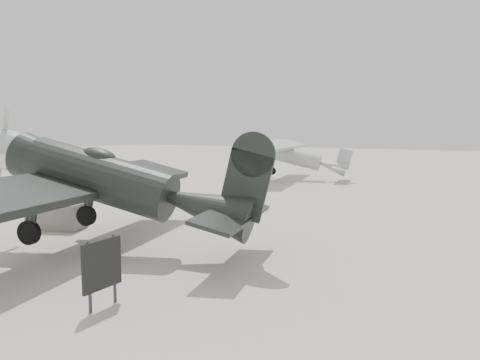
% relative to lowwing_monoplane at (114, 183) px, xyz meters
% --- Properties ---
extents(ground, '(160.00, 160.00, 0.00)m').
position_rel_lowwing_monoplane_xyz_m(ground, '(1.26, 3.58, -2.02)').
color(ground, '#AFAC9B').
rests_on(ground, ground).
extents(lowwing_monoplane, '(8.62, 11.85, 3.83)m').
position_rel_lowwing_monoplane_xyz_m(lowwing_monoplane, '(0.00, 0.00, 0.00)').
color(lowwing_monoplane, black).
rests_on(lowwing_monoplane, ground).
extents(highwing_monoplane, '(8.12, 11.34, 3.21)m').
position_rel_lowwing_monoplane_xyz_m(highwing_monoplane, '(-4.81, 20.91, -0.02)').
color(highwing_monoplane, '#A6A8AB').
rests_on(highwing_monoplane, ground).
extents(equipment_block, '(2.13, 1.80, 0.91)m').
position_rel_lowwing_monoplane_xyz_m(equipment_block, '(-4.26, 1.23, -1.57)').
color(equipment_block, slate).
rests_on(equipment_block, ground).
extents(sign_board, '(0.12, 0.99, 1.42)m').
position_rel_lowwing_monoplane_xyz_m(sign_board, '(2.98, -3.10, -1.18)').
color(sign_board, '#333333').
rests_on(sign_board, ground).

